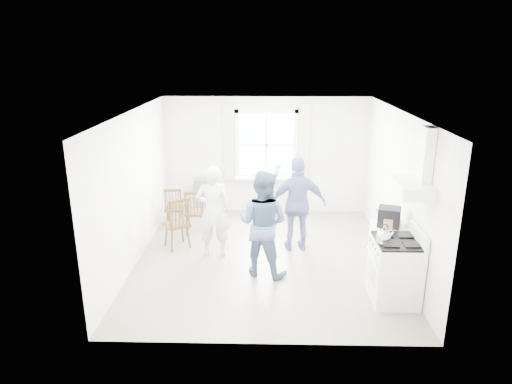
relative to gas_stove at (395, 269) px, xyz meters
The scene contains 16 objects.
room_shell 2.48m from the gas_stove, 144.75° to the left, with size 4.62×5.12×2.64m.
window_assembly 4.36m from the gas_stove, 116.71° to the left, with size 1.88×0.24×1.70m.
range_hood 1.43m from the gas_stove, ahead, with size 0.45×0.76×0.94m.
shelf_unit 4.95m from the gas_stove, 131.97° to the left, with size 0.40×0.30×0.80m, color gray.
gas_stove is the anchor object (origin of this frame).
kettle 0.62m from the gas_stove, 154.46° to the right, with size 0.21×0.21×0.29m.
low_cabinet 0.70m from the gas_stove, 84.32° to the left, with size 0.50×0.55×0.90m, color white.
stereo_stack 0.89m from the gas_stove, 86.77° to the left, with size 0.42×0.39×0.30m.
cardboard_box 0.79m from the gas_stove, 85.26° to the left, with size 0.25×0.18×0.16m, color #AE7A54.
windsor_chair_a 4.68m from the gas_stove, 144.45° to the left, with size 0.39×0.39×0.88m.
windsor_chair_b 4.11m from the gas_stove, 144.14° to the left, with size 0.41×0.40×0.93m.
windsor_chair_c 3.90m from the gas_stove, 154.21° to the left, with size 0.58×0.57×1.00m.
person_left 3.21m from the gas_stove, 152.78° to the left, with size 0.61×0.61×1.68m, color silver.
person_mid 2.14m from the gas_stove, 158.35° to the left, with size 0.86×0.86×1.77m, color #435A7D.
person_right 2.23m from the gas_stove, 126.99° to the left, with size 1.03×1.03×1.75m, color navy.
potted_plant 4.10m from the gas_stove, 114.07° to the left, with size 0.16×0.16×0.30m, color #377C37.
Camera 1 is at (0.02, -7.44, 3.58)m, focal length 32.00 mm.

